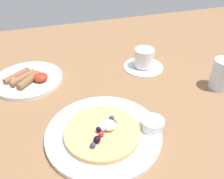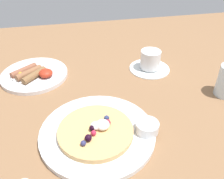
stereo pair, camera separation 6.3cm
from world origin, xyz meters
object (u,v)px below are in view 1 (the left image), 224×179
(pancake_plate, at_px, (104,134))
(breakfast_plate, at_px, (28,80))
(syrup_ramekin, at_px, (153,124))
(water_glass, at_px, (222,74))
(coffee_saucer, at_px, (143,66))
(coffee_cup, at_px, (144,57))

(pancake_plate, distance_m, breakfast_plate, 0.36)
(syrup_ramekin, relative_size, breakfast_plate, 0.26)
(pancake_plate, distance_m, water_glass, 0.43)
(coffee_saucer, xyz_separation_m, water_glass, (0.18, -0.19, 0.05))
(syrup_ramekin, bearing_deg, coffee_cup, 69.94)
(coffee_saucer, height_order, coffee_cup, coffee_cup)
(syrup_ramekin, relative_size, coffee_saucer, 0.40)
(pancake_plate, bearing_deg, breakfast_plate, 118.63)
(syrup_ramekin, xyz_separation_m, water_glass, (0.29, 0.12, 0.02))
(water_glass, bearing_deg, coffee_saucer, 133.37)
(breakfast_plate, bearing_deg, water_glass, -20.82)
(syrup_ramekin, distance_m, water_glass, 0.32)
(coffee_cup, height_order, water_glass, water_glass)
(pancake_plate, relative_size, coffee_cup, 3.22)
(syrup_ramekin, distance_m, breakfast_plate, 0.45)
(coffee_saucer, relative_size, water_glass, 1.47)
(breakfast_plate, relative_size, water_glass, 2.29)
(coffee_saucer, bearing_deg, syrup_ramekin, -109.95)
(breakfast_plate, height_order, coffee_cup, coffee_cup)
(pancake_plate, height_order, breakfast_plate, same)
(breakfast_plate, height_order, water_glass, water_glass)
(coffee_cup, bearing_deg, water_glass, -47.05)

